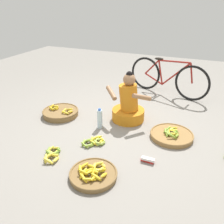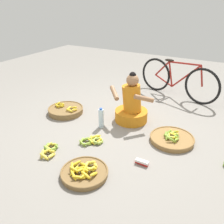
% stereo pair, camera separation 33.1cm
% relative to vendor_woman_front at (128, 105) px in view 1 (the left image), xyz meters
% --- Properties ---
extents(ground_plane, '(10.00, 10.00, 0.00)m').
position_rel_vendor_woman_front_xyz_m(ground_plane, '(-0.07, -0.30, -0.26)').
color(ground_plane, gray).
extents(vendor_woman_front, '(0.76, 0.52, 0.81)m').
position_rel_vendor_woman_front_xyz_m(vendor_woman_front, '(0.00, 0.00, 0.00)').
color(vendor_woman_front, orange).
rests_on(vendor_woman_front, ground).
extents(bicycle_leaning, '(1.65, 0.51, 0.73)m').
position_rel_vendor_woman_front_xyz_m(bicycle_leaning, '(0.34, 1.36, 0.10)').
color(bicycle_leaning, black).
rests_on(bicycle_leaning, ground).
extents(banana_basket_near_bicycle, '(0.60, 0.60, 0.16)m').
position_rel_vendor_woman_front_xyz_m(banana_basket_near_bicycle, '(-1.10, -0.30, -0.21)').
color(banana_basket_near_bicycle, brown).
rests_on(banana_basket_near_bicycle, ground).
extents(banana_basket_back_right, '(0.61, 0.61, 0.14)m').
position_rel_vendor_woman_front_xyz_m(banana_basket_back_right, '(0.75, -0.27, -0.22)').
color(banana_basket_back_right, olive).
rests_on(banana_basket_back_right, ground).
extents(banana_basket_front_right, '(0.54, 0.54, 0.14)m').
position_rel_vendor_woman_front_xyz_m(banana_basket_front_right, '(0.09, -1.43, -0.22)').
color(banana_basket_front_right, brown).
rests_on(banana_basket_front_right, ground).
extents(loose_bananas_back_center, '(0.27, 0.36, 0.10)m').
position_rel_vendor_woman_front_xyz_m(loose_bananas_back_center, '(-0.56, -1.29, -0.23)').
color(loose_bananas_back_center, yellow).
rests_on(loose_bananas_back_center, ground).
extents(loose_bananas_back_left, '(0.32, 0.33, 0.09)m').
position_rel_vendor_woman_front_xyz_m(loose_bananas_back_left, '(-0.18, -0.83, -0.23)').
color(loose_bananas_back_left, '#9EB747').
rests_on(loose_bananas_back_left, ground).
extents(water_bottle, '(0.08, 0.08, 0.32)m').
position_rel_vendor_woman_front_xyz_m(water_bottle, '(-0.31, -0.41, -0.11)').
color(water_bottle, silver).
rests_on(water_bottle, ground).
extents(packet_carton_stack, '(0.17, 0.06, 0.06)m').
position_rel_vendor_woman_front_xyz_m(packet_carton_stack, '(0.59, -0.94, -0.23)').
color(packet_carton_stack, red).
rests_on(packet_carton_stack, ground).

